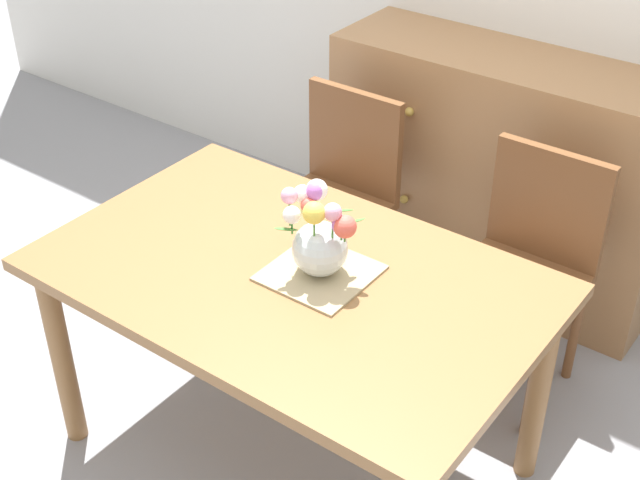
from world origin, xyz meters
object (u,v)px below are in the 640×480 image
(dresser, at_px, (498,173))
(chair_right, at_px, (529,259))
(flower_vase, at_px, (320,237))
(chair_left, at_px, (338,188))
(dining_table, at_px, (293,298))

(dresser, bearing_deg, chair_right, -53.82)
(chair_right, bearing_deg, flower_vase, 66.18)
(chair_left, bearing_deg, dining_table, 116.76)
(chair_left, height_order, dresser, dresser)
(dining_table, bearing_deg, chair_left, 116.76)
(dining_table, height_order, chair_left, chair_left)
(dining_table, xyz_separation_m, dresser, (0.03, 1.33, -0.16))
(dining_table, xyz_separation_m, chair_right, (0.41, 0.81, -0.14))
(chair_left, distance_m, dresser, 0.68)
(chair_right, bearing_deg, dining_table, 63.24)
(dining_table, relative_size, flower_vase, 5.63)
(chair_left, bearing_deg, flower_vase, 121.95)
(flower_vase, bearing_deg, dining_table, -148.46)
(dining_table, xyz_separation_m, flower_vase, (0.07, 0.04, 0.23))
(dining_table, relative_size, chair_right, 1.66)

